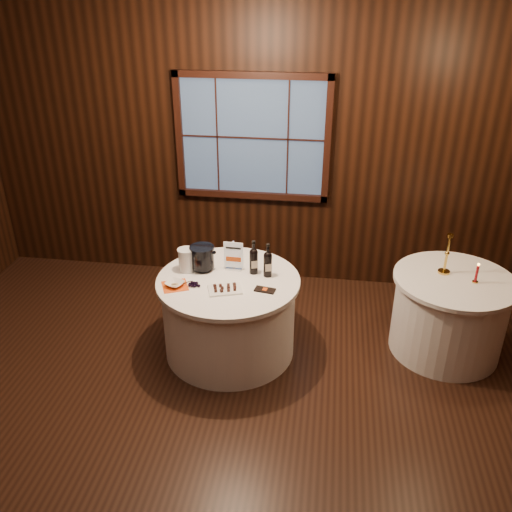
% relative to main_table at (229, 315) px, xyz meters
% --- Properties ---
extents(ground, '(6.00, 6.00, 0.00)m').
position_rel_main_table_xyz_m(ground, '(0.00, -1.00, -0.39)').
color(ground, black).
rests_on(ground, ground).
extents(back_wall, '(6.00, 0.10, 3.00)m').
position_rel_main_table_xyz_m(back_wall, '(0.00, 1.48, 1.16)').
color(back_wall, black).
rests_on(back_wall, ground).
extents(main_table, '(1.28, 1.28, 0.77)m').
position_rel_main_table_xyz_m(main_table, '(0.00, 0.00, 0.00)').
color(main_table, white).
rests_on(main_table, ground).
extents(side_table, '(1.08, 1.08, 0.77)m').
position_rel_main_table_xyz_m(side_table, '(2.00, 0.30, 0.00)').
color(side_table, white).
rests_on(side_table, ground).
extents(sign_stand, '(0.18, 0.09, 0.29)m').
position_rel_main_table_xyz_m(sign_stand, '(0.02, 0.18, 0.48)').
color(sign_stand, silver).
rests_on(sign_stand, main_table).
extents(port_bottle_left, '(0.08, 0.09, 0.32)m').
position_rel_main_table_xyz_m(port_bottle_left, '(0.21, 0.14, 0.52)').
color(port_bottle_left, black).
rests_on(port_bottle_left, main_table).
extents(port_bottle_right, '(0.08, 0.09, 0.32)m').
position_rel_main_table_xyz_m(port_bottle_right, '(0.34, 0.11, 0.52)').
color(port_bottle_right, black).
rests_on(port_bottle_right, main_table).
extents(ice_bucket, '(0.23, 0.23, 0.23)m').
position_rel_main_table_xyz_m(ice_bucket, '(-0.26, 0.14, 0.50)').
color(ice_bucket, black).
rests_on(ice_bucket, main_table).
extents(chocolate_plate, '(0.33, 0.27, 0.04)m').
position_rel_main_table_xyz_m(chocolate_plate, '(0.01, -0.20, 0.40)').
color(chocolate_plate, white).
rests_on(chocolate_plate, main_table).
extents(chocolate_box, '(0.19, 0.12, 0.01)m').
position_rel_main_table_xyz_m(chocolate_box, '(0.35, -0.15, 0.39)').
color(chocolate_box, black).
rests_on(chocolate_box, main_table).
extents(grape_bunch, '(0.17, 0.09, 0.04)m').
position_rel_main_table_xyz_m(grape_bunch, '(-0.27, -0.16, 0.40)').
color(grape_bunch, black).
rests_on(grape_bunch, main_table).
extents(glass_pitcher, '(0.20, 0.15, 0.22)m').
position_rel_main_table_xyz_m(glass_pitcher, '(-0.40, 0.10, 0.49)').
color(glass_pitcher, silver).
rests_on(glass_pitcher, main_table).
extents(orange_napkin, '(0.28, 0.28, 0.00)m').
position_rel_main_table_xyz_m(orange_napkin, '(-0.43, -0.19, 0.38)').
color(orange_napkin, '#E04D12').
rests_on(orange_napkin, main_table).
extents(cracker_bowl, '(0.20, 0.20, 0.04)m').
position_rel_main_table_xyz_m(cracker_bowl, '(-0.43, -0.19, 0.40)').
color(cracker_bowl, white).
rests_on(cracker_bowl, orange_napkin).
extents(brass_candlestick, '(0.11, 0.11, 0.38)m').
position_rel_main_table_xyz_m(brass_candlestick, '(1.91, 0.39, 0.52)').
color(brass_candlestick, gold).
rests_on(brass_candlestick, side_table).
extents(red_candle, '(0.05, 0.05, 0.19)m').
position_rel_main_table_xyz_m(red_candle, '(2.15, 0.25, 0.46)').
color(red_candle, gold).
rests_on(red_candle, side_table).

